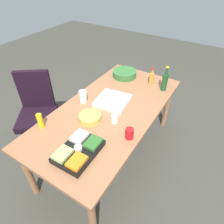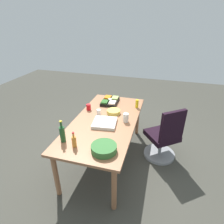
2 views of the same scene
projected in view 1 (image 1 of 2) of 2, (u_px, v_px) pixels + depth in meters
ground_plane at (110, 153)px, 2.72m from camera, size 10.00×10.00×0.00m
conference_table at (110, 114)px, 2.28m from camera, size 2.05×1.01×0.78m
office_chair at (39, 118)px, 2.69m from camera, size 0.67×0.67×1.02m
paper_cup at (115, 119)px, 2.02m from camera, size 0.08×0.08×0.09m
veggie_tray at (79, 150)px, 1.71m from camera, size 0.43×0.31×0.09m
salad_bowl at (124, 74)px, 2.79m from camera, size 0.40×0.40×0.09m
wine_bottle at (165, 81)px, 2.46m from camera, size 0.09×0.09×0.32m
mayo_jar at (83, 97)px, 2.29m from camera, size 0.11×0.11×0.15m
pizza_box at (113, 101)px, 2.31m from camera, size 0.40×0.40×0.05m
mustard_bottle at (40, 121)px, 1.95m from camera, size 0.06×0.06×0.16m
chip_bowl at (90, 117)px, 2.06m from camera, size 0.26×0.26×0.06m
red_solo_cup at (129, 133)px, 1.85m from camera, size 0.10×0.10×0.11m
dressing_bottle at (152, 78)px, 2.61m from camera, size 0.07×0.07×0.22m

